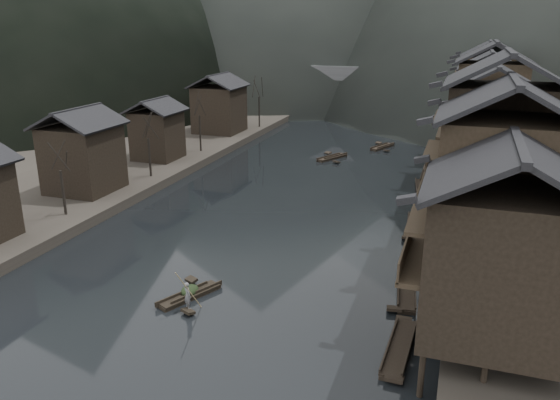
% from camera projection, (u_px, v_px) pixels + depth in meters
% --- Properties ---
extents(water, '(300.00, 300.00, 0.00)m').
position_uv_depth(water, '(234.00, 267.00, 40.02)').
color(water, black).
rests_on(water, ground).
extents(left_bank, '(40.00, 200.00, 1.20)m').
position_uv_depth(left_bank, '(131.00, 130.00, 86.49)').
color(left_bank, '#2D2823').
rests_on(left_bank, ground).
extents(stilt_houses, '(9.00, 67.60, 15.60)m').
position_uv_depth(stilt_houses, '(492.00, 117.00, 49.63)').
color(stilt_houses, black).
rests_on(stilt_houses, ground).
extents(left_houses, '(8.10, 53.20, 8.73)m').
position_uv_depth(left_houses, '(138.00, 126.00, 62.59)').
color(left_houses, black).
rests_on(left_houses, left_bank).
extents(bare_trees, '(3.52, 61.75, 7.04)m').
position_uv_depth(bare_trees, '(153.00, 129.00, 59.10)').
color(bare_trees, black).
rests_on(bare_trees, left_bank).
extents(moored_sampans, '(3.22, 56.20, 0.47)m').
position_uv_depth(moored_sampans, '(424.00, 205.00, 52.88)').
color(moored_sampans, black).
rests_on(moored_sampans, water).
extents(midriver_boats, '(8.30, 13.74, 0.44)m').
position_uv_depth(midriver_boats, '(358.00, 152.00, 74.20)').
color(midriver_boats, black).
rests_on(midriver_boats, water).
extents(stone_bridge, '(40.00, 6.00, 9.00)m').
position_uv_depth(stone_bridge, '(385.00, 87.00, 103.12)').
color(stone_bridge, '#4C4C4F').
rests_on(stone_bridge, ground).
extents(hero_sampan, '(2.83, 4.79, 0.43)m').
position_uv_depth(hero_sampan, '(190.00, 295.00, 35.61)').
color(hero_sampan, black).
rests_on(hero_sampan, water).
extents(cargo_heap, '(1.08, 1.41, 0.65)m').
position_uv_depth(cargo_heap, '(189.00, 286.00, 35.65)').
color(cargo_heap, black).
rests_on(cargo_heap, hero_sampan).
extents(boatman, '(0.76, 0.74, 1.76)m').
position_uv_depth(boatman, '(187.00, 292.00, 33.65)').
color(boatman, slate).
rests_on(boatman, hero_sampan).
extents(bamboo_pole, '(0.96, 1.83, 3.42)m').
position_uv_depth(bamboo_pole, '(188.00, 254.00, 32.77)').
color(bamboo_pole, '#8C7A51').
rests_on(bamboo_pole, boatman).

